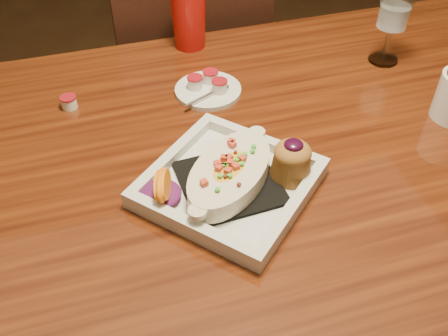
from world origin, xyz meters
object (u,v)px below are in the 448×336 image
object	(u,v)px
table	(267,189)
goblet	(394,14)
red_tumbler	(189,18)
plate	(236,177)
saucer	(208,88)
chair_far	(189,80)

from	to	relation	value
table	goblet	size ratio (longest dim) A/B	9.46
red_tumbler	table	bearing A→B (deg)	-83.93
goblet	plate	bearing A→B (deg)	-146.83
plate	goblet	world-z (taller)	goblet
goblet	red_tumbler	size ratio (longest dim) A/B	1.19
goblet	red_tumbler	xyz separation A→B (m)	(-0.39, 0.19, -0.04)
plate	saucer	size ratio (longest dim) A/B	2.55
table	red_tumbler	size ratio (longest dim) A/B	11.26
chair_far	plate	bearing A→B (deg)	82.97
table	plate	size ratio (longest dim) A/B	4.40
saucer	red_tumbler	world-z (taller)	red_tumbler
saucer	chair_far	bearing A→B (deg)	82.59
plate	goblet	bearing A→B (deg)	-8.46
plate	table	bearing A→B (deg)	-1.67
plate	goblet	distance (m)	0.52
table	chair_far	bearing A→B (deg)	90.00
table	plate	world-z (taller)	plate
table	goblet	xyz separation A→B (m)	(0.35, 0.21, 0.21)
saucer	red_tumbler	size ratio (longest dim) A/B	1.00
chair_far	saucer	xyz separation A→B (m)	(-0.06, -0.43, 0.25)
goblet	table	bearing A→B (deg)	-148.72
goblet	saucer	size ratio (longest dim) A/B	1.19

